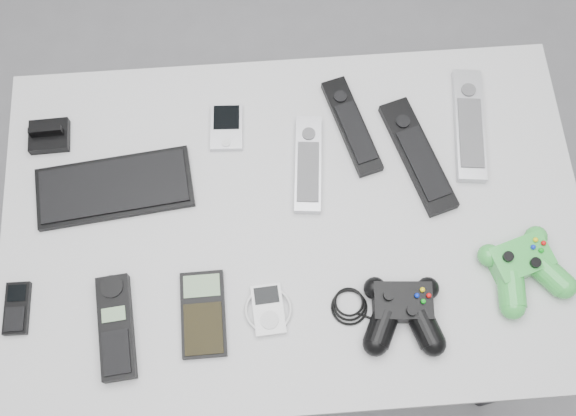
{
  "coord_description": "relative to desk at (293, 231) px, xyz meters",
  "views": [
    {
      "loc": [
        0.06,
        -0.39,
        1.91
      ],
      "look_at": [
        0.09,
        0.05,
        0.75
      ],
      "focal_mm": 42.0,
      "sensor_mm": 36.0,
      "label": 1
    }
  ],
  "objects": [
    {
      "name": "remote_silver_b",
      "position": [
        0.36,
        0.17,
        0.08
      ],
      "size": [
        0.08,
        0.24,
        0.02
      ],
      "primitive_type": "cube",
      "rotation": [
        0.0,
        0.0,
        -0.11
      ],
      "color": "#B0B1B7",
      "rests_on": "desk"
    },
    {
      "name": "dock_bracket",
      "position": [
        -0.46,
        0.2,
        0.08
      ],
      "size": [
        0.08,
        0.07,
        0.04
      ],
      "primitive_type": "cube",
      "rotation": [
        0.0,
        0.0,
        0.03
      ],
      "color": "black",
      "rests_on": "desk"
    },
    {
      "name": "controller_green",
      "position": [
        0.4,
        -0.13,
        0.09
      ],
      "size": [
        0.18,
        0.19,
        0.05
      ],
      "primitive_type": null,
      "rotation": [
        0.0,
        0.0,
        0.3
      ],
      "color": "green",
      "rests_on": "desk"
    },
    {
      "name": "desk",
      "position": [
        0.0,
        0.0,
        0.0
      ],
      "size": [
        1.09,
        0.7,
        0.73
      ],
      "color": "#ADADB0",
      "rests_on": "floor"
    },
    {
      "name": "cordless_handset",
      "position": [
        -0.32,
        -0.18,
        0.08
      ],
      "size": [
        0.07,
        0.19,
        0.03
      ],
      "primitive_type": "cube",
      "rotation": [
        0.0,
        0.0,
        0.09
      ],
      "color": "black",
      "rests_on": "desk"
    },
    {
      "name": "remote_black_a",
      "position": [
        0.13,
        0.18,
        0.07
      ],
      "size": [
        0.1,
        0.22,
        0.02
      ],
      "primitive_type": "cube",
      "rotation": [
        0.0,
        0.0,
        0.27
      ],
      "color": "black",
      "rests_on": "desk"
    },
    {
      "name": "remote_black_b",
      "position": [
        0.25,
        0.11,
        0.07
      ],
      "size": [
        0.12,
        0.25,
        0.02
      ],
      "primitive_type": "cube",
      "rotation": [
        0.0,
        0.0,
        0.29
      ],
      "color": "black",
      "rests_on": "desk"
    },
    {
      "name": "pda",
      "position": [
        -0.12,
        0.2,
        0.07
      ],
      "size": [
        0.07,
        0.1,
        0.02
      ],
      "primitive_type": "cube",
      "rotation": [
        0.0,
        0.0,
        -0.05
      ],
      "color": "#B6B6BE",
      "rests_on": "desk"
    },
    {
      "name": "floor",
      "position": [
        -0.1,
        -0.03,
        -0.66
      ],
      "size": [
        3.5,
        3.5,
        0.0
      ],
      "primitive_type": "plane",
      "color": "slate",
      "rests_on": "ground"
    },
    {
      "name": "pda_keyboard",
      "position": [
        -0.33,
        0.09,
        0.07
      ],
      "size": [
        0.3,
        0.15,
        0.02
      ],
      "primitive_type": "cube",
      "rotation": [
        0.0,
        0.0,
        0.1
      ],
      "color": "black",
      "rests_on": "desk"
    },
    {
      "name": "controller_black",
      "position": [
        0.18,
        -0.19,
        0.09
      ],
      "size": [
        0.25,
        0.17,
        0.05
      ],
      "primitive_type": null,
      "rotation": [
        0.0,
        0.0,
        -0.07
      ],
      "color": "black",
      "rests_on": "desk"
    },
    {
      "name": "remote_silver_a",
      "position": [
        0.04,
        0.11,
        0.07
      ],
      "size": [
        0.07,
        0.2,
        0.02
      ],
      "primitive_type": "cube",
      "rotation": [
        0.0,
        0.0,
        -0.1
      ],
      "color": "#B6B6BE",
      "rests_on": "desk"
    },
    {
      "name": "calculator",
      "position": [
        -0.17,
        -0.17,
        0.07
      ],
      "size": [
        0.08,
        0.15,
        0.02
      ],
      "primitive_type": "cube",
      "rotation": [
        0.0,
        0.0,
        0.01
      ],
      "color": "black",
      "rests_on": "desk"
    },
    {
      "name": "mobile_phone",
      "position": [
        -0.5,
        -0.13,
        0.07
      ],
      "size": [
        0.04,
        0.09,
        0.02
      ],
      "primitive_type": "cube",
      "rotation": [
        0.0,
        0.0,
        -0.02
      ],
      "color": "black",
      "rests_on": "desk"
    },
    {
      "name": "mp3_player",
      "position": [
        -0.06,
        -0.17,
        0.07
      ],
      "size": [
        0.09,
        0.09,
        0.02
      ],
      "primitive_type": "cube",
      "rotation": [
        0.0,
        0.0,
        0.06
      ],
      "color": "silver",
      "rests_on": "desk"
    }
  ]
}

